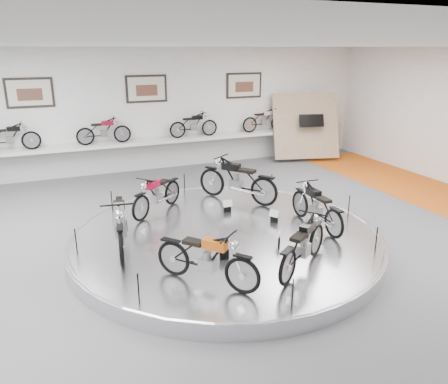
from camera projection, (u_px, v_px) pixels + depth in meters
name	position (u px, v px, depth m)	size (l,w,h in m)	color
floor	(232.00, 252.00, 8.91)	(16.00, 16.00, 0.00)	#565659
ceiling	(233.00, 45.00, 7.66)	(16.00, 16.00, 0.00)	white
wall_back	(147.00, 110.00, 14.42)	(16.00, 16.00, 0.00)	white
dado_band	(150.00, 153.00, 14.86)	(15.68, 0.04, 1.10)	#BCBCBA
display_platform	(226.00, 239.00, 9.13)	(6.40, 6.40, 0.30)	silver
platform_rim	(226.00, 234.00, 9.09)	(6.40, 6.40, 0.10)	#B2B2BA
shelf	(151.00, 142.00, 14.47)	(11.00, 0.55, 0.10)	silver
poster_left	(30.00, 93.00, 12.89)	(1.35, 0.06, 0.88)	beige
poster_center	(147.00, 89.00, 14.17)	(1.35, 0.06, 0.88)	beige
poster_right	(244.00, 85.00, 15.44)	(1.35, 0.06, 0.88)	beige
display_panel	(306.00, 126.00, 15.91)	(2.40, 0.12, 2.40)	tan
shelf_bike_a	(10.00, 139.00, 12.81)	(1.22, 0.42, 0.73)	black
shelf_bike_b	(104.00, 133.00, 13.79)	(1.22, 0.42, 0.73)	maroon
shelf_bike_c	(194.00, 126.00, 14.89)	(1.22, 0.42, 0.73)	black
shelf_bike_d	(264.00, 121.00, 15.87)	(1.22, 0.42, 0.73)	silver
bike_a	(237.00, 180.00, 10.82)	(1.88, 0.66, 1.11)	black
bike_b	(157.00, 194.00, 10.09)	(1.55, 0.55, 0.91)	maroon
bike_c	(120.00, 222.00, 8.21)	(1.82, 0.64, 1.07)	silver
bike_d	(207.00, 258.00, 6.97)	(1.60, 0.56, 0.94)	#B24D0F
bike_e	(303.00, 244.00, 7.45)	(1.58, 0.56, 0.93)	black
bike_f	(317.00, 206.00, 9.25)	(1.59, 0.56, 0.93)	black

